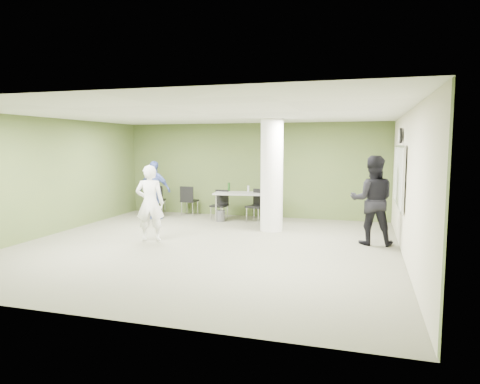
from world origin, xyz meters
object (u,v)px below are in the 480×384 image
(woman_white, at_px, (150,203))
(folding_table, at_px, (244,194))
(man_black, at_px, (372,200))
(chair_back_left, at_px, (157,198))
(man_blue, at_px, (155,190))

(woman_white, bearing_deg, folding_table, -132.97)
(folding_table, height_order, man_black, man_black)
(chair_back_left, distance_m, man_blue, 0.91)
(folding_table, distance_m, man_blue, 2.62)
(folding_table, bearing_deg, woman_white, -120.23)
(folding_table, distance_m, man_black, 3.96)
(folding_table, relative_size, man_black, 0.92)
(chair_back_left, bearing_deg, folding_table, 160.84)
(woman_white, bearing_deg, chair_back_left, -83.96)
(woman_white, bearing_deg, man_blue, -83.55)
(man_blue, bearing_deg, man_black, 168.69)
(folding_table, bearing_deg, chair_back_left, 167.35)
(chair_back_left, bearing_deg, man_blue, 100.90)
(woman_white, xyz_separation_m, man_black, (4.78, 1.05, 0.11))
(woman_white, relative_size, man_black, 0.89)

